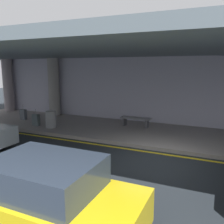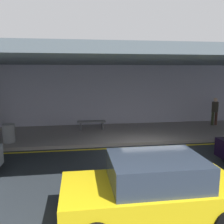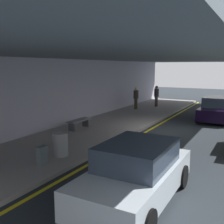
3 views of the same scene
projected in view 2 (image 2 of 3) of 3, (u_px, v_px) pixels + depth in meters
The scene contains 9 objects.
ground_plane at pixel (147, 153), 10.24m from camera, with size 60.00×60.00×0.00m, color #252A30.
sidewalk at pixel (131, 133), 13.25m from camera, with size 26.00×4.20×0.15m, color gray.
lane_stripe_yellow at pixel (142, 147), 10.96m from camera, with size 26.00×0.14×0.01m, color yellow.
ceiling_overhang at pixel (134, 61), 12.12m from camera, with size 28.00×13.20×0.30m, color slate.
terminal_back_wall at pixel (123, 96), 15.14m from camera, with size 26.00×0.30×3.80m, color #ADACC0.
car_yellow_taxi at pixel (153, 190), 5.52m from camera, with size 4.10×1.92×1.50m.
traveler_with_luggage at pixel (215, 110), 14.68m from camera, with size 0.38×0.38×1.68m.
bench_metal at pixel (91, 123), 13.66m from camera, with size 1.60×0.50×0.48m.
trash_bin_steel at pixel (9, 133), 11.17m from camera, with size 0.56×0.56×0.85m, color gray.
Camera 2 is at (-2.86, -9.50, 3.40)m, focal length 38.60 mm.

